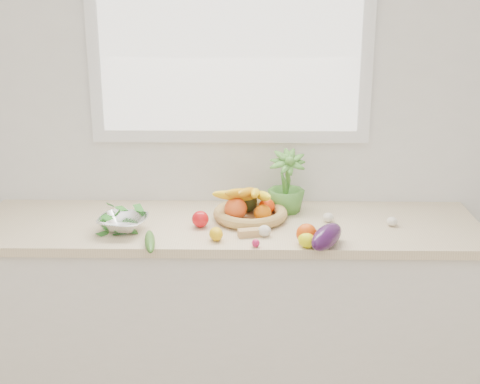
{
  "coord_description": "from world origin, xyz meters",
  "views": [
    {
      "loc": [
        0.1,
        -0.84,
        1.96
      ],
      "look_at": [
        0.05,
        1.93,
        1.05
      ],
      "focal_mm": 50.0,
      "sensor_mm": 36.0,
      "label": 1
    }
  ],
  "objects_px": {
    "cucumber": "(150,241)",
    "colander_with_spinach": "(123,219)",
    "eggplant": "(327,237)",
    "apple": "(200,219)",
    "potted_herb": "(286,184)",
    "fruit_basket": "(250,209)"
  },
  "relations": [
    {
      "from": "eggplant",
      "to": "apple",
      "type": "bearing_deg",
      "value": 157.28
    },
    {
      "from": "apple",
      "to": "eggplant",
      "type": "xyz_separation_m",
      "value": [
        0.53,
        -0.22,
        0.01
      ]
    },
    {
      "from": "eggplant",
      "to": "cucumber",
      "type": "xyz_separation_m",
      "value": [
        -0.72,
        0.0,
        -0.03
      ]
    },
    {
      "from": "eggplant",
      "to": "fruit_basket",
      "type": "distance_m",
      "value": 0.45
    },
    {
      "from": "apple",
      "to": "eggplant",
      "type": "height_order",
      "value": "eggplant"
    },
    {
      "from": "apple",
      "to": "potted_herb",
      "type": "relative_size",
      "value": 0.24
    },
    {
      "from": "apple",
      "to": "potted_herb",
      "type": "height_order",
      "value": "potted_herb"
    },
    {
      "from": "colander_with_spinach",
      "to": "apple",
      "type": "bearing_deg",
      "value": 10.38
    },
    {
      "from": "eggplant",
      "to": "fruit_basket",
      "type": "relative_size",
      "value": 0.53
    },
    {
      "from": "apple",
      "to": "cucumber",
      "type": "height_order",
      "value": "apple"
    },
    {
      "from": "potted_herb",
      "to": "fruit_basket",
      "type": "distance_m",
      "value": 0.22
    },
    {
      "from": "potted_herb",
      "to": "colander_with_spinach",
      "type": "height_order",
      "value": "potted_herb"
    },
    {
      "from": "potted_herb",
      "to": "colander_with_spinach",
      "type": "xyz_separation_m",
      "value": [
        -0.71,
        -0.27,
        -0.08
      ]
    },
    {
      "from": "cucumber",
      "to": "apple",
      "type": "bearing_deg",
      "value": 49.35
    },
    {
      "from": "apple",
      "to": "cucumber",
      "type": "relative_size",
      "value": 0.32
    },
    {
      "from": "cucumber",
      "to": "colander_with_spinach",
      "type": "height_order",
      "value": "colander_with_spinach"
    },
    {
      "from": "apple",
      "to": "eggplant",
      "type": "bearing_deg",
      "value": -22.72
    },
    {
      "from": "cucumber",
      "to": "colander_with_spinach",
      "type": "distance_m",
      "value": 0.21
    },
    {
      "from": "cucumber",
      "to": "colander_with_spinach",
      "type": "bearing_deg",
      "value": 130.52
    },
    {
      "from": "fruit_basket",
      "to": "colander_with_spinach",
      "type": "distance_m",
      "value": 0.57
    },
    {
      "from": "potted_herb",
      "to": "eggplant",
      "type": "bearing_deg",
      "value": -71.65
    },
    {
      "from": "apple",
      "to": "fruit_basket",
      "type": "relative_size",
      "value": 0.17
    }
  ]
}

